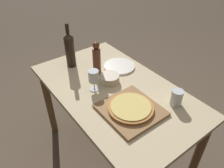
{
  "coord_description": "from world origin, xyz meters",
  "views": [
    {
      "loc": [
        -0.75,
        -0.96,
        1.7
      ],
      "look_at": [
        -0.03,
        -0.01,
        0.81
      ],
      "focal_mm": 35.0,
      "sensor_mm": 36.0,
      "label": 1
    }
  ],
  "objects_px": {
    "small_bowl": "(110,79)",
    "wine_glass": "(94,77)",
    "wine_bottle": "(70,49)",
    "pepper_mill": "(96,60)",
    "pizza": "(131,107)"
  },
  "relations": [
    {
      "from": "pizza",
      "to": "wine_bottle",
      "type": "distance_m",
      "value": 0.71
    },
    {
      "from": "wine_bottle",
      "to": "wine_glass",
      "type": "relative_size",
      "value": 2.32
    },
    {
      "from": "small_bowl",
      "to": "wine_bottle",
      "type": "bearing_deg",
      "value": 107.15
    },
    {
      "from": "pizza",
      "to": "wine_bottle",
      "type": "height_order",
      "value": "wine_bottle"
    },
    {
      "from": "wine_bottle",
      "to": "pepper_mill",
      "type": "bearing_deg",
      "value": -69.07
    },
    {
      "from": "pepper_mill",
      "to": "small_bowl",
      "type": "relative_size",
      "value": 1.93
    },
    {
      "from": "small_bowl",
      "to": "wine_glass",
      "type": "bearing_deg",
      "value": -176.91
    },
    {
      "from": "wine_bottle",
      "to": "wine_glass",
      "type": "bearing_deg",
      "value": -93.77
    },
    {
      "from": "wine_bottle",
      "to": "small_bowl",
      "type": "bearing_deg",
      "value": -72.85
    },
    {
      "from": "wine_bottle",
      "to": "pepper_mill",
      "type": "xyz_separation_m",
      "value": [
        0.09,
        -0.24,
        -0.02
      ]
    },
    {
      "from": "wine_glass",
      "to": "small_bowl",
      "type": "bearing_deg",
      "value": 3.09
    },
    {
      "from": "wine_bottle",
      "to": "small_bowl",
      "type": "xyz_separation_m",
      "value": [
        0.11,
        -0.37,
        -0.12
      ]
    },
    {
      "from": "pizza",
      "to": "pepper_mill",
      "type": "relative_size",
      "value": 1.04
    },
    {
      "from": "pizza",
      "to": "small_bowl",
      "type": "relative_size",
      "value": 2.01
    },
    {
      "from": "pizza",
      "to": "small_bowl",
      "type": "height_order",
      "value": "small_bowl"
    }
  ]
}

